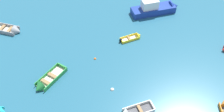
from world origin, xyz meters
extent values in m
cube|color=#4C4C51|center=(2.14, 13.02, 0.05)|extent=(3.04, 1.85, 0.10)
cube|color=white|center=(1.98, 13.57, 0.20)|extent=(2.87, 0.93, 0.41)
cube|color=white|center=(3.57, 13.45, 0.20)|extent=(0.44, 1.11, 0.41)
cube|color=#937047|center=(2.29, 13.07, 0.29)|extent=(0.59, 1.07, 0.03)
cube|color=beige|center=(-6.77, 17.73, 0.06)|extent=(3.09, 3.54, 0.12)
cube|color=#288C3D|center=(-6.23, 17.33, 0.24)|extent=(2.24, 2.96, 0.49)
cube|color=#288C3D|center=(-7.30, 18.13, 0.24)|extent=(2.24, 2.96, 0.49)
cube|color=#288C3D|center=(-5.68, 19.18, 0.24)|extent=(1.14, 0.90, 0.49)
cone|color=#288C3D|center=(-7.90, 16.22, 0.27)|extent=(1.53, 1.44, 1.29)
cube|color=#937047|center=(-6.65, 17.88, 0.34)|extent=(1.19, 1.02, 0.03)
cube|color=#937047|center=(-7.29, 17.03, 0.34)|extent=(1.19, 1.02, 0.03)
cube|color=beige|center=(2.46, 23.67, 0.04)|extent=(2.46, 1.58, 0.09)
cube|color=yellow|center=(2.30, 24.07, 0.17)|extent=(2.28, 0.91, 0.34)
cube|color=yellow|center=(2.61, 23.26, 0.17)|extent=(2.28, 0.91, 0.34)
cube|color=yellow|center=(1.33, 23.24, 0.17)|extent=(0.38, 0.82, 0.34)
cone|color=yellow|center=(3.64, 24.11, 0.19)|extent=(0.81, 0.97, 0.82)
cube|color=#937047|center=(2.34, 23.62, 0.24)|extent=(0.51, 0.81, 0.03)
cube|color=black|center=(1.23, 23.20, 0.29)|extent=(0.29, 0.29, 0.48)
cube|color=navy|center=(6.31, 29.14, 0.46)|extent=(6.44, 3.19, 0.93)
cone|color=navy|center=(9.44, 29.84, 0.51)|extent=(1.55, 1.82, 1.59)
cube|color=white|center=(5.70, 29.00, 1.55)|extent=(2.47, 1.82, 1.24)
cube|color=black|center=(6.67, 29.22, 1.79)|extent=(0.46, 1.30, 0.54)
cube|color=beige|center=(-13.91, 26.48, 0.06)|extent=(4.00, 2.54, 0.12)
cube|color=gray|center=(-13.67, 27.15, 0.24)|extent=(3.73, 1.44, 0.49)
cube|color=gray|center=(-14.15, 25.82, 0.24)|extent=(3.73, 1.44, 0.49)
cone|color=gray|center=(-11.98, 25.78, 0.27)|extent=(1.31, 1.58, 1.35)
cube|color=#937047|center=(-14.10, 26.55, 0.34)|extent=(0.82, 1.33, 0.03)
cube|color=#937047|center=(-13.02, 26.16, 0.34)|extent=(0.82, 1.33, 0.03)
cone|color=teal|center=(-11.00, 13.59, 0.18)|extent=(0.70, 1.03, 0.96)
sphere|color=silver|center=(-0.26, 15.81, 0.00)|extent=(0.39, 0.39, 0.39)
sphere|color=orange|center=(-2.01, 20.42, 0.00)|extent=(0.30, 0.30, 0.30)
camera|label=1|loc=(-1.26, -0.82, 21.72)|focal=41.53mm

